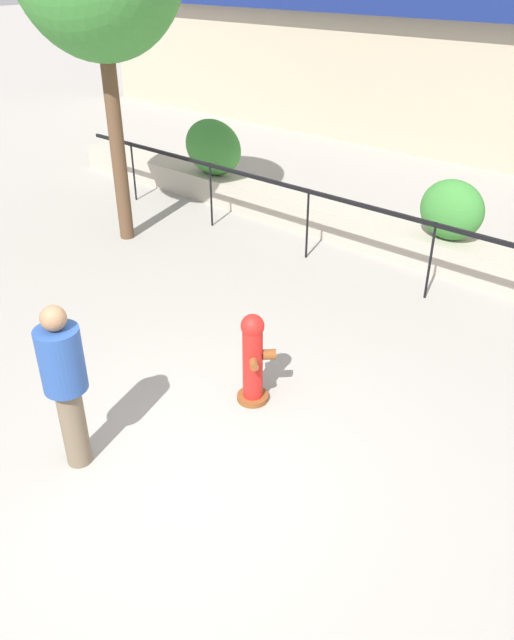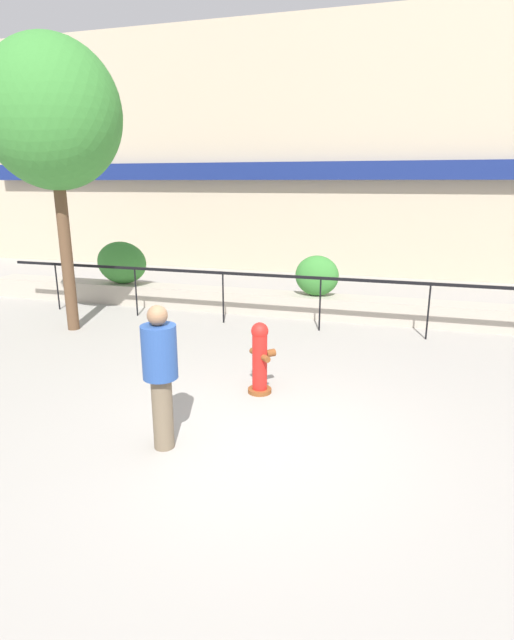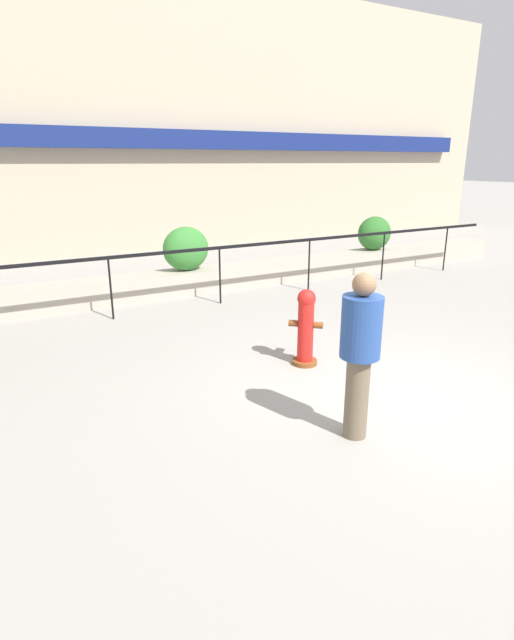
{
  "view_description": "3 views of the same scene",
  "coord_description": "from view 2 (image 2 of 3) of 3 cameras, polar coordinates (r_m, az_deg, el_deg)",
  "views": [
    {
      "loc": [
        3.33,
        -2.71,
        4.28
      ],
      "look_at": [
        -0.89,
        2.2,
        0.48
      ],
      "focal_mm": 35.0,
      "sensor_mm": 36.0,
      "label": 1
    },
    {
      "loc": [
        1.57,
        -5.14,
        3.04
      ],
      "look_at": [
        -0.81,
        2.98,
        0.68
      ],
      "focal_mm": 28.0,
      "sensor_mm": 36.0,
      "label": 2
    },
    {
      "loc": [
        -4.1,
        -3.87,
        2.73
      ],
      "look_at": [
        -0.67,
        2.21,
        0.5
      ],
      "focal_mm": 28.0,
      "sensor_mm": 36.0,
      "label": 3
    }
  ],
  "objects": [
    {
      "name": "hedge_bush_1",
      "position": [
        11.48,
        6.87,
        5.05
      ],
      "size": [
        1.0,
        0.67,
        0.92
      ],
      "primitive_type": "ellipsoid",
      "color": "#387F33",
      "rests_on": "planter_wall_low"
    },
    {
      "name": "street_tree",
      "position": [
        10.98,
        -22.38,
        20.8
      ],
      "size": [
        2.69,
        2.42,
        5.68
      ],
      "color": "brown",
      "rests_on": "ground"
    },
    {
      "name": "planter_wall_low",
      "position": [
        11.59,
        8.04,
        1.51
      ],
      "size": [
        18.0,
        0.7,
        0.5
      ],
      "primitive_type": "cube",
      "color": "#ADA393",
      "rests_on": "ground"
    },
    {
      "name": "ground_plane",
      "position": [
        6.17,
        -0.62,
        -13.89
      ],
      "size": [
        120.0,
        120.0,
        0.0
      ],
      "primitive_type": "plane",
      "color": "#9E9991"
    },
    {
      "name": "hedge_bush_0",
      "position": [
        13.23,
        -15.22,
        6.34
      ],
      "size": [
        1.35,
        0.7,
        1.07
      ],
      "primitive_type": "ellipsoid",
      "color": "#387F33",
      "rests_on": "planter_wall_low"
    },
    {
      "name": "building_facade",
      "position": [
        17.22,
        11.66,
        18.43
      ],
      "size": [
        30.0,
        1.36,
        8.0
      ],
      "color": "tan",
      "rests_on": "ground"
    },
    {
      "name": "pedestrian",
      "position": [
        5.78,
        -11.0,
        -5.5
      ],
      "size": [
        0.55,
        0.55,
        1.73
      ],
      "color": "brown",
      "rests_on": "ground"
    },
    {
      "name": "fence_railing_segment",
      "position": [
        10.36,
        7.29,
        4.21
      ],
      "size": [
        15.0,
        0.05,
        1.15
      ],
      "color": "black",
      "rests_on": "ground"
    },
    {
      "name": "fire_hydrant",
      "position": [
        7.32,
        0.34,
        -4.28
      ],
      "size": [
        0.5,
        0.5,
        1.08
      ],
      "color": "brown",
      "rests_on": "ground"
    }
  ]
}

